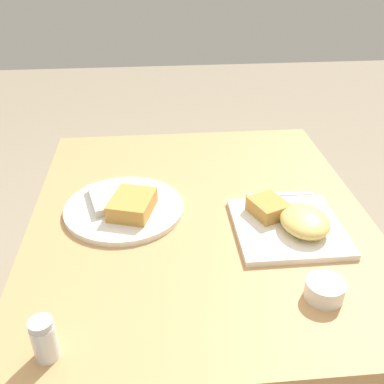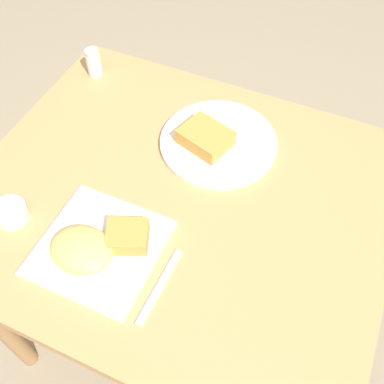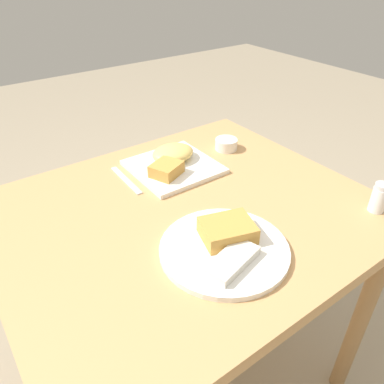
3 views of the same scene
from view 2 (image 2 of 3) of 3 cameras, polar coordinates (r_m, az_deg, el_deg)
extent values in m
plane|color=gray|center=(1.69, -1.15, -15.62)|extent=(8.00, 8.00, 0.00)
cube|color=tan|center=(1.04, -1.80, -0.99)|extent=(0.95, 0.81, 0.04)
cylinder|color=#9F7649|center=(1.66, -9.51, 5.11)|extent=(0.05, 0.05, 0.72)
cylinder|color=#9F7649|center=(1.51, 18.88, -4.72)|extent=(0.05, 0.05, 0.72)
cube|color=white|center=(0.96, -11.62, -7.00)|extent=(0.24, 0.24, 0.01)
ellipsoid|color=#EFCC6B|center=(0.93, -13.82, -7.15)|extent=(0.13, 0.11, 0.04)
cube|color=gold|center=(0.93, -8.19, -5.59)|extent=(0.11, 0.10, 0.04)
cylinder|color=white|center=(1.12, 3.39, 6.30)|extent=(0.29, 0.29, 0.01)
cube|color=gold|center=(1.09, 1.61, 6.96)|extent=(0.14, 0.12, 0.04)
cube|color=silver|center=(1.14, 5.43, 8.25)|extent=(0.14, 0.09, 0.02)
cylinder|color=white|center=(1.05, -22.03, -2.49)|extent=(0.07, 0.07, 0.04)
cylinder|color=beige|center=(1.04, -22.30, -1.98)|extent=(0.06, 0.06, 0.00)
cylinder|color=white|center=(1.33, -12.33, 15.55)|extent=(0.04, 0.04, 0.07)
cylinder|color=white|center=(1.34, -12.21, 15.04)|extent=(0.03, 0.03, 0.04)
cylinder|color=silver|center=(1.30, -12.64, 16.92)|extent=(0.04, 0.04, 0.01)
cube|color=silver|center=(0.91, -4.07, -11.85)|extent=(0.02, 0.18, 0.00)
camera|label=1|loc=(1.36, -45.30, 32.37)|focal=42.00mm
camera|label=3|loc=(1.22, 38.62, 32.76)|focal=35.00mm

